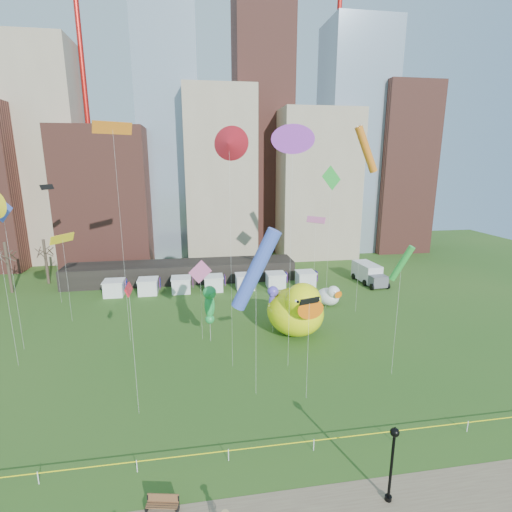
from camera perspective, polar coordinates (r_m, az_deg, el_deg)
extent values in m
plane|color=#28541A|center=(29.69, -4.08, -28.00)|extent=(160.00, 160.00, 0.00)
cube|color=gray|center=(88.72, -28.67, 12.95)|extent=(14.00, 12.00, 42.00)
cube|color=brown|center=(80.05, -21.20, 8.02)|extent=(16.00, 14.00, 26.00)
cube|color=#8C9EB2|center=(86.53, -12.76, 18.60)|extent=(12.00, 12.00, 55.00)
cube|color=gray|center=(82.33, -5.41, 11.80)|extent=(14.00, 14.00, 34.00)
cube|color=brown|center=(90.60, 0.89, 22.83)|extent=(12.00, 12.00, 68.00)
cube|color=gray|center=(84.25, 8.65, 10.39)|extent=(16.00, 14.00, 30.00)
cube|color=#8C9EB2|center=(91.45, 14.28, 16.04)|extent=(14.00, 12.00, 48.00)
cube|color=brown|center=(93.97, 20.28, 11.88)|extent=(12.00, 12.00, 36.00)
cylinder|color=red|center=(90.30, -24.33, 24.31)|extent=(1.00, 1.00, 76.00)
cylinder|color=red|center=(93.53, 11.83, 24.76)|extent=(1.00, 1.00, 76.00)
cube|color=black|center=(66.65, -10.90, -2.28)|extent=(38.00, 6.00, 3.20)
cube|color=white|center=(62.23, -20.27, -4.55)|extent=(2.80, 2.80, 2.20)
cube|color=red|center=(61.75, -18.67, -4.07)|extent=(0.08, 1.40, 1.60)
cube|color=white|center=(61.44, -15.68, -4.43)|extent=(2.80, 2.80, 2.20)
cube|color=red|center=(61.10, -14.03, -3.93)|extent=(0.08, 1.40, 1.60)
cube|color=white|center=(61.05, -11.01, -4.28)|extent=(2.80, 2.80, 2.20)
cube|color=red|center=(60.86, -9.33, -3.77)|extent=(0.08, 1.40, 1.60)
cube|color=white|center=(61.07, -6.31, -4.10)|extent=(2.80, 2.80, 2.20)
cube|color=red|center=(61.02, -4.63, -3.58)|extent=(0.08, 1.40, 1.60)
cube|color=white|center=(61.49, -1.64, -3.89)|extent=(2.80, 2.80, 2.20)
cube|color=red|center=(61.60, 0.02, -3.36)|extent=(0.08, 1.40, 1.60)
cube|color=white|center=(62.32, 2.93, -3.66)|extent=(2.80, 2.80, 2.20)
cube|color=red|center=(62.56, 4.55, -3.14)|extent=(0.08, 1.40, 1.60)
cube|color=white|center=(63.53, 7.35, -3.41)|extent=(2.80, 2.80, 2.20)
cube|color=red|center=(63.91, 8.91, -2.90)|extent=(0.08, 1.40, 1.60)
cylinder|color=#382B21|center=(70.02, -32.81, -1.47)|extent=(0.44, 0.44, 8.00)
cylinder|color=#382B21|center=(72.20, -28.66, -0.75)|extent=(0.44, 0.44, 7.50)
cylinder|color=white|center=(31.09, -29.57, -26.69)|extent=(0.06, 0.06, 0.90)
cylinder|color=white|center=(29.65, -17.24, -27.59)|extent=(0.06, 0.06, 0.90)
cylinder|color=white|center=(29.39, -4.10, -27.35)|extent=(0.06, 0.06, 0.90)
cylinder|color=white|center=(30.34, 8.55, -25.94)|extent=(0.06, 0.06, 0.90)
cylinder|color=white|center=(32.39, 19.66, -23.74)|extent=(0.06, 0.06, 0.90)
cylinder|color=white|center=(35.35, 28.85, -21.24)|extent=(0.06, 0.06, 0.90)
cube|color=#FFF70D|center=(29.16, -4.11, -26.83)|extent=(50.00, 0.02, 0.07)
ellipsoid|color=#F5FF0D|center=(45.78, 5.81, -8.18)|extent=(7.16, 8.20, 5.39)
ellipsoid|color=#F5FF0D|center=(48.44, 4.60, -7.07)|extent=(1.90, 1.54, 2.18)
sphere|color=#F5FF0D|center=(42.90, 6.99, -6.65)|extent=(4.39, 4.39, 4.05)
cone|color=orange|center=(41.46, 7.84, -7.62)|extent=(2.38, 2.01, 2.23)
sphere|color=white|center=(41.36, 6.12, -6.61)|extent=(0.73, 0.73, 0.73)
sphere|color=white|center=(42.15, 8.98, -6.31)|extent=(0.73, 0.73, 0.73)
sphere|color=black|center=(41.06, 6.28, -6.78)|extent=(0.36, 0.36, 0.36)
sphere|color=black|center=(41.86, 9.16, -6.46)|extent=(0.36, 0.36, 0.36)
ellipsoid|color=white|center=(55.65, 10.60, -5.94)|extent=(3.99, 4.27, 2.41)
ellipsoid|color=white|center=(56.60, 9.70, -5.63)|extent=(0.97, 0.88, 0.98)
sphere|color=white|center=(54.58, 11.40, -5.30)|extent=(2.36, 2.36, 1.81)
cone|color=orange|center=(54.08, 11.95, -5.58)|extent=(1.23, 1.13, 1.00)
sphere|color=white|center=(53.84, 11.38, -5.29)|extent=(0.33, 0.33, 0.33)
sphere|color=white|center=(54.49, 12.16, -5.10)|extent=(0.33, 0.33, 0.33)
sphere|color=black|center=(53.73, 11.49, -5.34)|extent=(0.16, 0.16, 0.16)
sphere|color=black|center=(54.39, 12.27, -5.14)|extent=(0.16, 0.16, 0.16)
cylinder|color=silver|center=(44.06, -6.81, -9.88)|extent=(0.03, 0.03, 4.31)
ellipsoid|color=green|center=(43.24, -6.89, -7.26)|extent=(1.33, 1.17, 2.90)
sphere|color=green|center=(42.57, -6.94, -5.39)|extent=(1.78, 1.78, 1.48)
cone|color=green|center=(41.97, -6.90, -5.78)|extent=(0.72, 1.02, 0.52)
sphere|color=green|center=(43.91, -6.83, -9.27)|extent=(1.03, 1.03, 1.03)
cylinder|color=silver|center=(46.12, 2.51, -9.02)|extent=(0.03, 0.03, 3.80)
ellipsoid|color=#5643C9|center=(45.42, 2.53, -6.81)|extent=(1.17, 1.04, 2.51)
sphere|color=#5643C9|center=(44.83, 2.59, -5.27)|extent=(1.58, 1.58, 1.28)
cone|color=#5643C9|center=(44.32, 2.74, -5.59)|extent=(0.65, 0.89, 0.45)
sphere|color=#5643C9|center=(45.99, 2.50, -8.47)|extent=(0.89, 0.89, 0.89)
cube|color=brown|center=(27.03, -13.72, -32.19)|extent=(1.92, 0.87, 0.06)
cube|color=brown|center=(27.01, -13.59, -31.45)|extent=(1.84, 0.51, 0.47)
cube|color=black|center=(27.42, -15.84, -32.23)|extent=(0.17, 0.57, 0.45)
cube|color=black|center=(27.01, -11.48, -32.82)|extent=(0.17, 0.57, 0.45)
cylinder|color=black|center=(28.38, 19.00, -30.79)|extent=(0.42, 0.42, 0.29)
cylinder|color=black|center=(26.95, 19.39, -27.51)|extent=(0.17, 0.17, 4.57)
sphere|color=black|center=(25.44, 19.87, -23.36)|extent=(0.53, 0.53, 0.53)
cone|color=black|center=(25.27, 19.92, -22.84)|extent=(0.19, 0.19, 0.24)
cube|color=silver|center=(67.55, 16.07, -2.23)|extent=(3.14, 5.86, 2.83)
cube|color=#595960|center=(64.72, 17.61, -3.56)|extent=(2.75, 2.23, 1.81)
cylinder|color=black|center=(65.52, 15.79, -3.84)|extent=(0.36, 1.04, 1.02)
cylinder|color=black|center=(66.93, 17.92, -3.62)|extent=(0.36, 1.04, 1.02)
cylinder|color=black|center=(68.74, 14.24, -2.91)|extent=(0.36, 1.04, 1.02)
cylinder|color=black|center=(70.08, 16.29, -2.73)|extent=(0.36, 1.04, 1.02)
cylinder|color=silver|center=(32.18, -17.62, -13.66)|extent=(0.02, 0.02, 10.56)
cube|color=red|center=(30.17, -18.34, -4.70)|extent=(0.35, 1.95, 0.61)
cylinder|color=silver|center=(43.87, -8.10, -7.39)|extent=(0.02, 0.02, 8.05)
cube|color=pink|center=(42.59, -8.28, -2.33)|extent=(2.56, 0.92, 2.70)
cylinder|color=silver|center=(60.38, -27.68, 1.19)|extent=(0.02, 0.02, 16.48)
cube|color=black|center=(59.36, -28.57, 8.97)|extent=(1.18, 2.22, 0.70)
cylinder|color=silver|center=(38.32, 20.08, -8.98)|extent=(0.02, 0.02, 10.97)
cylinder|color=green|center=(36.63, 20.78, -1.02)|extent=(1.95, 1.69, 3.43)
cylinder|color=silver|center=(53.32, -26.16, -3.33)|extent=(0.02, 0.02, 10.74)
cube|color=yellow|center=(52.13, -26.78, 2.33)|extent=(2.13, 3.21, 1.05)
cylinder|color=silver|center=(32.95, 0.00, -11.55)|extent=(0.02, 0.02, 11.33)
cylinder|color=blue|center=(30.95, 0.00, -2.03)|extent=(4.23, 1.96, 6.94)
cylinder|color=silver|center=(43.41, -19.23, 2.07)|extent=(0.02, 0.02, 23.05)
cube|color=orange|center=(42.75, -20.50, 17.36)|extent=(3.68, 2.37, 1.19)
cylinder|color=silver|center=(35.83, 5.09, -0.71)|extent=(0.02, 0.02, 21.66)
cone|color=purple|center=(34.75, 5.49, 16.86)|extent=(2.52, 0.83, 2.51)
cylinder|color=silver|center=(35.81, -3.72, -0.98)|extent=(0.02, 0.02, 21.32)
cone|color=red|center=(34.66, -4.01, 16.32)|extent=(2.05, 2.58, 2.94)
cylinder|color=silver|center=(49.89, 8.61, -1.94)|extent=(0.02, 0.02, 12.75)
cube|color=pink|center=(48.57, 8.88, 5.32)|extent=(1.99, 2.17, 0.79)
cylinder|color=silver|center=(33.27, 7.68, -13.80)|extent=(0.02, 0.02, 8.86)
cube|color=black|center=(31.47, 7.93, -6.62)|extent=(1.78, 0.77, 0.56)
cylinder|color=silver|center=(52.57, 10.66, 1.58)|extent=(0.02, 0.02, 17.74)
cube|color=green|center=(51.47, 11.11, 11.28)|extent=(2.98, 1.18, 3.19)
cylinder|color=silver|center=(43.61, -33.06, -4.14)|extent=(0.02, 0.02, 16.05)
cylinder|color=silver|center=(47.33, -32.23, -3.41)|extent=(0.02, 0.02, 15.01)
cube|color=blue|center=(45.96, -33.42, 5.59)|extent=(1.11, 2.09, 2.34)
cylinder|color=silver|center=(51.57, 15.23, 3.08)|extent=(0.02, 0.02, 21.23)
cylinder|color=orange|center=(50.78, 16.01, 14.93)|extent=(3.43, 1.23, 5.73)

